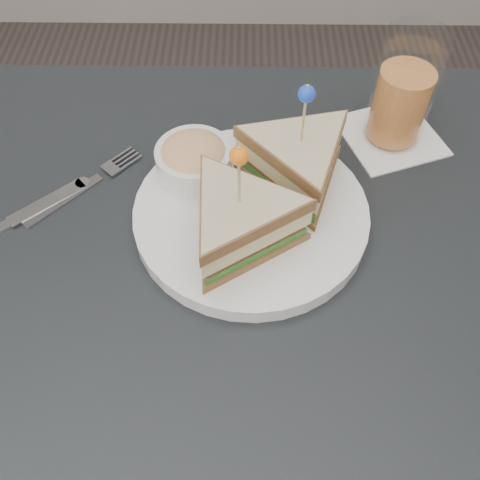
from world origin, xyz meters
name	(u,v)px	position (x,y,z in m)	size (l,w,h in m)	color
ground_plane	(236,448)	(0.00, 0.00, 0.00)	(3.50, 3.50, 0.00)	#3F3833
table	(232,303)	(0.00, 0.00, 0.67)	(0.80, 0.80, 0.75)	black
plate_meal	(258,193)	(0.03, 0.08, 0.80)	(0.33, 0.32, 0.17)	white
cutlery_fork	(89,183)	(-0.19, 0.14, 0.75)	(0.14, 0.15, 0.01)	#B4B7BF
cutlery_knife	(16,220)	(-0.28, 0.07, 0.75)	(0.16, 0.14, 0.01)	silver
drink_set	(402,96)	(0.22, 0.24, 0.82)	(0.17, 0.17, 0.16)	white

